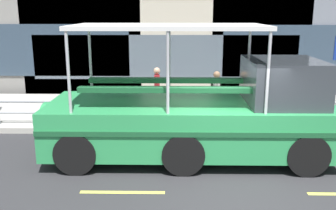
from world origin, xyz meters
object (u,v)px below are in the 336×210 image
(duck_tour_boat, at_px, (209,116))
(pedestrian_mid_right, at_px, (157,87))
(pedestrian_mid_left, at_px, (216,91))
(pedestrian_near_bow, at_px, (277,84))

(duck_tour_boat, bearing_deg, pedestrian_mid_right, 113.88)
(duck_tour_boat, xyz_separation_m, pedestrian_mid_right, (-1.51, 3.41, 0.09))
(pedestrian_mid_left, bearing_deg, pedestrian_near_bow, 21.01)
(duck_tour_boat, height_order, pedestrian_near_bow, duck_tour_boat)
(duck_tour_boat, xyz_separation_m, pedestrian_mid_left, (0.47, 2.81, 0.07))
(pedestrian_mid_left, xyz_separation_m, pedestrian_mid_right, (-1.98, 0.60, 0.02))
(pedestrian_mid_right, bearing_deg, pedestrian_mid_left, -16.75)
(duck_tour_boat, relative_size, pedestrian_mid_left, 5.47)
(duck_tour_boat, relative_size, pedestrian_mid_right, 5.37)
(duck_tour_boat, xyz_separation_m, pedestrian_near_bow, (2.66, 3.66, 0.13))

